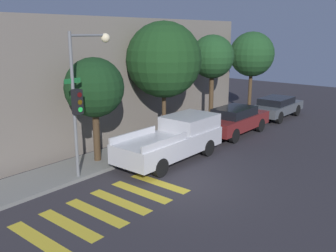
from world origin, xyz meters
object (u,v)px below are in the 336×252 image
(tree_near_corner, at_px, (94,88))
(pickup_truck, at_px, (174,139))
(sedan_middle, at_px, (277,106))
(tree_behind_truck, at_px, (252,54))
(tree_midblock, at_px, (164,60))
(tree_far_end, at_px, (212,57))
(traffic_light_pole, at_px, (83,87))
(sedan_near_corner, at_px, (235,120))

(tree_near_corner, bearing_deg, pickup_truck, -41.15)
(sedan_middle, distance_m, tree_behind_truck, 3.96)
(tree_behind_truck, bearing_deg, tree_midblock, 180.00)
(tree_far_end, relative_size, tree_behind_truck, 0.97)
(traffic_light_pole, bearing_deg, tree_behind_truck, 3.58)
(sedan_near_corner, distance_m, tree_near_corner, 8.50)
(pickup_truck, relative_size, tree_behind_truck, 0.97)
(sedan_near_corner, relative_size, tree_near_corner, 1.04)
(sedan_near_corner, height_order, tree_far_end, tree_far_end)
(tree_near_corner, bearing_deg, sedan_near_corner, -15.73)
(traffic_light_pole, distance_m, tree_near_corner, 1.62)
(tree_far_end, bearing_deg, sedan_middle, -26.39)
(pickup_truck, relative_size, sedan_near_corner, 1.14)
(traffic_light_pole, height_order, pickup_truck, traffic_light_pole)
(sedan_middle, height_order, tree_midblock, tree_midblock)
(sedan_middle, relative_size, tree_behind_truck, 0.82)
(sedan_near_corner, relative_size, sedan_middle, 1.03)
(tree_midblock, bearing_deg, tree_behind_truck, 0.00)
(traffic_light_pole, height_order, tree_far_end, traffic_light_pole)
(pickup_truck, distance_m, sedan_middle, 10.71)
(tree_far_end, height_order, tree_behind_truck, tree_behind_truck)
(tree_near_corner, bearing_deg, tree_behind_truck, 0.00)
(pickup_truck, height_order, sedan_middle, pickup_truck)
(sedan_near_corner, bearing_deg, tree_near_corner, 164.27)
(traffic_light_pole, relative_size, tree_near_corner, 1.22)
(sedan_middle, distance_m, tree_midblock, 9.69)
(pickup_truck, xyz_separation_m, tree_midblock, (1.90, 2.21, 3.23))
(pickup_truck, distance_m, sedan_near_corner, 5.31)
(pickup_truck, bearing_deg, tree_midblock, 49.21)
(traffic_light_pole, bearing_deg, pickup_truck, -18.41)
(tree_midblock, height_order, tree_behind_truck, tree_midblock)
(tree_behind_truck, bearing_deg, traffic_light_pole, -176.42)
(sedan_middle, xyz_separation_m, tree_midblock, (-8.80, 2.21, 3.40))
(tree_behind_truck, bearing_deg, sedan_middle, -101.59)
(tree_midblock, height_order, tree_far_end, tree_midblock)
(tree_midblock, relative_size, tree_far_end, 1.13)
(sedan_near_corner, bearing_deg, sedan_middle, 0.00)
(pickup_truck, bearing_deg, sedan_near_corner, 0.00)
(tree_midblock, bearing_deg, traffic_light_pole, -170.70)
(sedan_near_corner, relative_size, tree_far_end, 0.87)
(tree_near_corner, bearing_deg, tree_midblock, 0.00)
(traffic_light_pole, relative_size, tree_behind_truck, 1.00)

